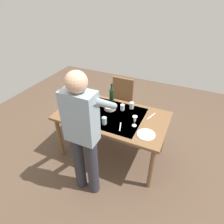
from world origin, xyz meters
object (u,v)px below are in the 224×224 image
(wine_glass_left, at_px, (135,119))
(chair_near, at_px, (121,100))
(water_cup_far_left, at_px, (122,107))
(side_bowl_salad, at_px, (110,107))
(dining_table, at_px, (112,119))
(water_cup_near_right, at_px, (132,105))
(dinner_plate_near, at_px, (146,135))
(water_cup_near_left, at_px, (104,121))
(person_server, at_px, (83,132))
(wine_bottle, at_px, (112,95))
(dinner_plate_far, at_px, (80,116))
(serving_bowl_pasta, at_px, (85,99))

(wine_glass_left, bearing_deg, chair_near, -58.19)
(water_cup_far_left, relative_size, side_bowl_salad, 0.50)
(dining_table, bearing_deg, water_cup_far_left, -114.74)
(chair_near, height_order, wine_glass_left, chair_near)
(chair_near, relative_size, water_cup_far_left, 10.20)
(chair_near, height_order, side_bowl_salad, chair_near)
(water_cup_near_right, height_order, dinner_plate_near, water_cup_near_right)
(water_cup_near_left, bearing_deg, person_server, 86.82)
(person_server, height_order, water_cup_near_left, person_server)
(person_server, bearing_deg, side_bowl_salad, -85.87)
(wine_bottle, bearing_deg, chair_near, -86.73)
(dinner_plate_near, distance_m, dinner_plate_far, 0.98)
(water_cup_far_left, bearing_deg, water_cup_near_left, 77.57)
(dining_table, relative_size, side_bowl_salad, 8.79)
(dining_table, height_order, wine_glass_left, wine_glass_left)
(side_bowl_salad, bearing_deg, water_cup_near_right, -152.36)
(water_cup_near_right, distance_m, dinner_plate_near, 0.62)
(person_server, bearing_deg, water_cup_near_left, -93.18)
(water_cup_near_left, height_order, serving_bowl_pasta, water_cup_near_left)
(dinner_plate_near, relative_size, dinner_plate_far, 1.00)
(person_server, xyz_separation_m, wine_glass_left, (-0.41, -0.59, -0.10))
(wine_glass_left, distance_m, side_bowl_salad, 0.53)
(dining_table, height_order, water_cup_near_right, water_cup_near_right)
(person_server, xyz_separation_m, water_cup_near_right, (-0.23, -0.98, -0.15))
(chair_near, height_order, water_cup_near_right, chair_near)
(wine_bottle, relative_size, water_cup_near_left, 2.88)
(wine_bottle, relative_size, wine_glass_left, 1.96)
(dinner_plate_near, bearing_deg, side_bowl_salad, -27.74)
(person_server, bearing_deg, wine_bottle, -82.49)
(water_cup_far_left, bearing_deg, dinner_plate_far, 39.72)
(dinner_plate_far, bearing_deg, dining_table, -151.23)
(chair_near, distance_m, dinner_plate_far, 1.09)
(person_server, bearing_deg, chair_near, -83.76)
(chair_near, bearing_deg, side_bowl_salad, 98.76)
(dining_table, bearing_deg, dinner_plate_far, 28.77)
(chair_near, xyz_separation_m, water_cup_near_left, (-0.19, 1.05, 0.28))
(wine_bottle, relative_size, water_cup_far_left, 3.32)
(serving_bowl_pasta, height_order, side_bowl_salad, same)
(water_cup_near_right, relative_size, serving_bowl_pasta, 0.34)
(wine_glass_left, xyz_separation_m, water_cup_near_left, (0.38, 0.13, -0.05))
(chair_near, xyz_separation_m, serving_bowl_pasta, (0.36, 0.64, 0.26))
(wine_bottle, height_order, wine_glass_left, wine_bottle)
(serving_bowl_pasta, bearing_deg, water_cup_far_left, -179.67)
(side_bowl_salad, bearing_deg, dining_table, 125.33)
(dining_table, distance_m, water_cup_near_left, 0.27)
(water_cup_far_left, distance_m, dinner_plate_far, 0.64)
(water_cup_far_left, height_order, dinner_plate_near, water_cup_far_left)
(water_cup_near_left, relative_size, serving_bowl_pasta, 0.34)
(dining_table, bearing_deg, wine_glass_left, 164.46)
(dining_table, height_order, water_cup_far_left, water_cup_far_left)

